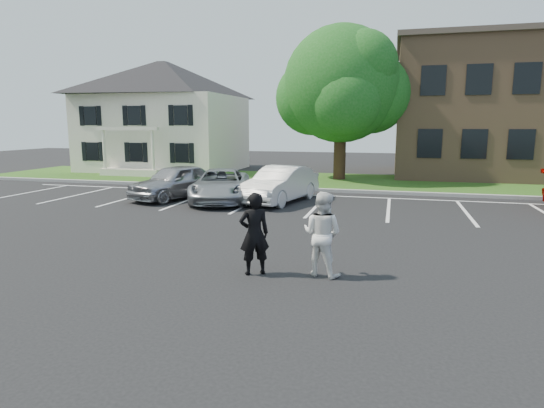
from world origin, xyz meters
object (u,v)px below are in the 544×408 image
object	(u,v)px
tree	(343,87)
man_black_suit	(254,234)
car_white_sedan	(280,184)
house	(165,116)
man_white_shirt	(322,234)
car_silver_minivan	(221,185)
car_silver_west	(176,182)

from	to	relation	value
tree	man_black_suit	world-z (taller)	tree
car_white_sedan	tree	bearing A→B (deg)	93.15
tree	man_black_suit	size ratio (longest dim) A/B	4.88
house	man_black_suit	xyz separation A→B (m)	(13.08, -20.75, -2.93)
house	tree	size ratio (longest dim) A/B	1.17
man_black_suit	man_white_shirt	xyz separation A→B (m)	(1.42, 0.32, 0.01)
house	car_white_sedan	bearing A→B (deg)	-45.27
car_white_sedan	car_silver_minivan	bearing A→B (deg)	-156.18
car_silver_minivan	man_black_suit	bearing A→B (deg)	-79.96
tree	man_white_shirt	size ratio (longest dim) A/B	4.82
tree	car_silver_minivan	size ratio (longest dim) A/B	1.79
tree	man_white_shirt	bearing A→B (deg)	-84.87
car_silver_west	car_white_sedan	xyz separation A→B (m)	(4.70, 0.27, -0.00)
tree	car_silver_west	bearing A→B (deg)	-125.61
man_black_suit	car_silver_minivan	bearing A→B (deg)	-94.91
man_black_suit	car_white_sedan	bearing A→B (deg)	-109.92
man_black_suit	car_silver_minivan	size ratio (longest dim) A/B	0.37
house	tree	xyz separation A→B (m)	(12.93, -2.96, 1.52)
car_silver_west	car_white_sedan	size ratio (longest dim) A/B	0.97
tree	car_silver_minivan	bearing A→B (deg)	-114.52
house	man_white_shirt	world-z (taller)	house
tree	car_silver_minivan	distance (m)	10.88
tree	car_white_sedan	size ratio (longest dim) A/B	1.93
tree	car_silver_minivan	world-z (taller)	tree
house	car_silver_west	xyz separation A→B (m)	(6.65, -11.73, -3.08)
tree	man_white_shirt	xyz separation A→B (m)	(1.57, -17.46, -4.44)
man_black_suit	man_white_shirt	bearing A→B (deg)	162.35
car_silver_west	tree	bearing A→B (deg)	74.89
house	man_black_suit	distance (m)	24.70
car_silver_west	car_white_sedan	distance (m)	4.71
car_silver_west	car_silver_minivan	world-z (taller)	car_silver_west
car_silver_minivan	car_white_sedan	size ratio (longest dim) A/B	1.08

